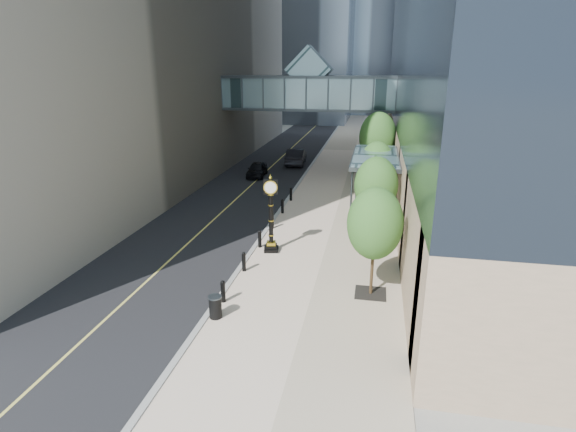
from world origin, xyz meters
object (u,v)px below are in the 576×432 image
object	(u,v)px
pedestrian	(378,224)
car_far	(296,156)
street_clock	(271,219)
trash_bin	(215,307)
car_near	(257,169)

from	to	relation	value
pedestrian	car_far	size ratio (longest dim) A/B	0.38
street_clock	car_far	size ratio (longest dim) A/B	0.83
trash_bin	car_near	distance (m)	25.21
car_far	car_near	bearing A→B (deg)	63.01
street_clock	trash_bin	distance (m)	7.46
street_clock	trash_bin	size ratio (longest dim) A/B	4.73
street_clock	car_near	world-z (taller)	street_clock
trash_bin	car_far	world-z (taller)	car_far
car_far	street_clock	bearing A→B (deg)	92.98
car_near	car_far	distance (m)	6.68
car_near	car_far	xyz separation A→B (m)	(2.65, 6.14, 0.18)
trash_bin	car_near	bearing A→B (deg)	100.84
street_clock	pedestrian	bearing A→B (deg)	15.83
street_clock	car_near	size ratio (longest dim) A/B	1.09
pedestrian	car_far	world-z (taller)	pedestrian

